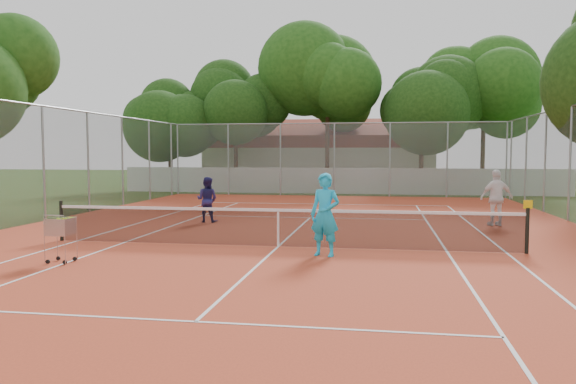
% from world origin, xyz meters
% --- Properties ---
extents(ground, '(120.00, 120.00, 0.00)m').
position_xyz_m(ground, '(0.00, 0.00, 0.00)').
color(ground, '#1E390F').
rests_on(ground, ground).
extents(court_pad, '(18.00, 34.00, 0.02)m').
position_xyz_m(court_pad, '(0.00, 0.00, 0.01)').
color(court_pad, '#B94124').
rests_on(court_pad, ground).
extents(court_lines, '(10.98, 23.78, 0.01)m').
position_xyz_m(court_lines, '(0.00, 0.00, 0.02)').
color(court_lines, white).
rests_on(court_lines, court_pad).
extents(tennis_net, '(11.88, 0.10, 0.98)m').
position_xyz_m(tennis_net, '(0.00, 0.00, 0.51)').
color(tennis_net, black).
rests_on(tennis_net, court_pad).
extents(perimeter_fence, '(18.00, 34.00, 4.00)m').
position_xyz_m(perimeter_fence, '(0.00, 0.00, 2.00)').
color(perimeter_fence, slate).
rests_on(perimeter_fence, ground).
extents(boundary_wall, '(26.00, 0.30, 1.50)m').
position_xyz_m(boundary_wall, '(0.00, 19.00, 0.75)').
color(boundary_wall, silver).
rests_on(boundary_wall, ground).
extents(clubhouse, '(16.40, 9.00, 4.40)m').
position_xyz_m(clubhouse, '(-2.00, 29.00, 2.20)').
color(clubhouse, beige).
rests_on(clubhouse, ground).
extents(tropical_trees, '(29.00, 19.00, 10.00)m').
position_xyz_m(tropical_trees, '(0.00, 22.00, 5.00)').
color(tropical_trees, black).
rests_on(tropical_trees, ground).
extents(player_near, '(0.80, 0.64, 1.91)m').
position_xyz_m(player_near, '(1.28, -1.07, 0.97)').
color(player_near, '#1CBAEF').
rests_on(player_near, court_pad).
extents(player_far_left, '(0.81, 0.66, 1.54)m').
position_xyz_m(player_far_left, '(-3.30, 4.54, 0.79)').
color(player_far_left, navy).
rests_on(player_far_left, court_pad).
extents(player_far_right, '(1.15, 0.71, 1.83)m').
position_xyz_m(player_far_right, '(6.24, 5.16, 0.94)').
color(player_far_right, white).
rests_on(player_far_right, court_pad).
extents(ball_hopper, '(0.58, 0.58, 1.06)m').
position_xyz_m(ball_hopper, '(-4.23, -2.81, 0.55)').
color(ball_hopper, '#B9B8C0').
rests_on(ball_hopper, court_pad).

